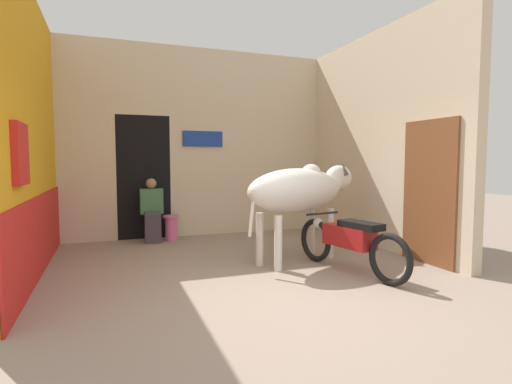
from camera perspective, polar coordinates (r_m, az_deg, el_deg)
ground_plane at (r=4.43m, az=4.43°, el=-15.39°), size 30.00×30.00×0.00m
wall_left_shopfront at (r=5.94m, az=-29.87°, el=6.84°), size 0.25×4.18×3.75m
wall_back_with_doorway at (r=8.31m, az=-10.78°, el=5.36°), size 5.26×0.93×3.75m
wall_right_with_door at (r=7.35m, az=17.25°, el=6.89°), size 0.22×4.18×3.75m
cow at (r=6.04m, az=6.59°, el=0.28°), size 2.27×1.33×1.50m
motorcycle_near at (r=5.56m, az=13.15°, el=-6.76°), size 0.63×2.00×0.76m
shopkeeper_seated at (r=7.64m, az=-14.65°, el=-2.32°), size 0.41×0.33×1.19m
plastic_stool at (r=7.78m, az=-12.04°, el=-4.92°), size 0.32×0.32×0.48m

